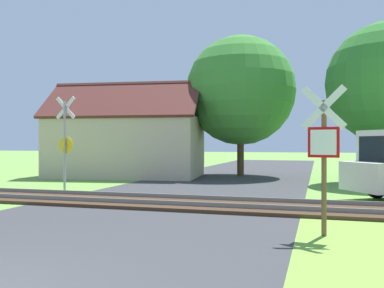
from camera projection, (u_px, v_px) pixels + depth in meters
road_asphalt at (29, 260)px, 6.69m from camera, size 7.86×80.00×0.01m
rail_track at (166, 202)px, 12.73m from camera, size 60.00×2.60×0.22m
stop_sign_near at (324, 150)px, 8.38m from camera, size 0.87×0.20×2.97m
crossing_sign_far at (65, 139)px, 16.27m from camera, size 0.88×0.15×3.61m
house at (128, 144)px, 23.38m from camera, size 8.77×6.11×5.17m
tree_center at (241, 91)px, 23.67m from camera, size 6.03×6.03×7.75m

